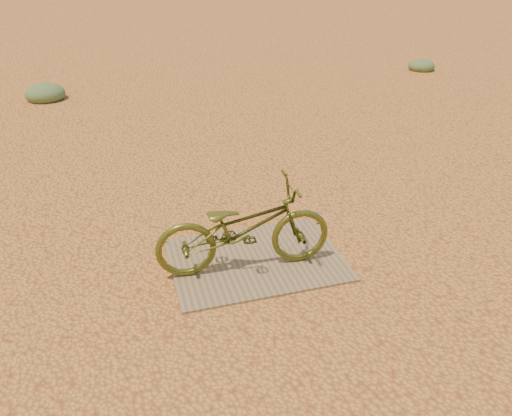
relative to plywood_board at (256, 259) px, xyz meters
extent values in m
plane|color=#C1863F|center=(-0.08, -0.06, -0.01)|extent=(120.00, 120.00, 0.00)
cube|color=#796651|center=(0.00, 0.00, 0.00)|extent=(1.49, 1.08, 0.02)
imported|color=#474E1A|center=(-0.13, -0.09, 0.40)|extent=(1.49, 0.59, 0.77)
ellipsoid|color=#54744B|center=(-2.15, 5.97, -0.01)|extent=(0.69, 0.69, 0.38)
ellipsoid|color=#54744B|center=(5.59, 6.12, -0.01)|extent=(0.57, 0.57, 0.31)
camera|label=1|loc=(-1.04, -3.52, 2.47)|focal=35.00mm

